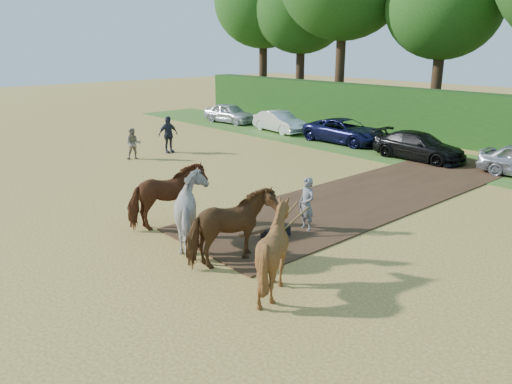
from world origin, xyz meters
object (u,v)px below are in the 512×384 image
at_px(spectator_near, 133,144).
at_px(parked_cars, 438,147).
at_px(spectator_far, 168,135).
at_px(plough_team, 216,219).

distance_m(spectator_near, parked_cars, 15.16).
xyz_separation_m(spectator_near, spectator_far, (-0.23, 2.19, 0.18)).
distance_m(spectator_far, parked_cars, 13.82).
relative_size(spectator_near, parked_cars, 0.04).
distance_m(spectator_near, spectator_far, 2.21).
distance_m(spectator_near, plough_team, 12.75).
height_order(spectator_near, parked_cars, spectator_near).
xyz_separation_m(plough_team, parked_cars, (-1.75, 15.08, -0.31)).
relative_size(spectator_near, plough_team, 0.23).
height_order(spectator_near, plough_team, plough_team).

